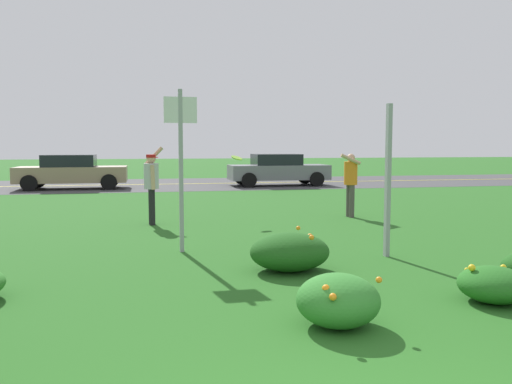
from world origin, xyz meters
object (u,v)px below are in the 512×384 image
person_catcher_orange_shirt (350,179)px  car_tan_center_left (72,172)px  car_gray_center_right (278,170)px  sign_post_near_path (181,155)px  sign_post_by_roadside (388,181)px  frisbee_lime (237,158)px  person_thrower_red_cap_gray_shirt (152,182)px

person_catcher_orange_shirt → car_tan_center_left: bearing=127.5°
car_tan_center_left → car_gray_center_right: size_ratio=1.00×
sign_post_near_path → car_gray_center_right: size_ratio=0.62×
sign_post_by_roadside → car_gray_center_right: bearing=82.4°
frisbee_lime → car_tan_center_left: frisbee_lime is taller
car_gray_center_right → car_tan_center_left: bearing=180.0°
sign_post_by_roadside → frisbee_lime: bearing=110.3°
sign_post_by_roadside → frisbee_lime: (-1.72, 4.66, 0.28)m
sign_post_near_path → frisbee_lime: size_ratio=9.59×
person_thrower_red_cap_gray_shirt → sign_post_by_roadside: bearing=-49.4°
sign_post_near_path → person_catcher_orange_shirt: 5.86m
car_tan_center_left → car_gray_center_right: bearing=0.0°
frisbee_lime → car_gray_center_right: (3.78, 10.72, -0.80)m
sign_post_by_roadside → car_tan_center_left: (-6.96, 15.38, -0.52)m
sign_post_near_path → sign_post_by_roadside: bearing=-18.2°
frisbee_lime → sign_post_near_path: bearing=-114.1°
sign_post_near_path → person_thrower_red_cap_gray_shirt: size_ratio=1.53×
sign_post_by_roadside → person_catcher_orange_shirt: 4.86m
sign_post_by_roadside → person_thrower_red_cap_gray_shirt: bearing=130.6°
sign_post_near_path → car_gray_center_right: sign_post_near_path is taller
sign_post_near_path → person_thrower_red_cap_gray_shirt: (-0.46, 3.32, -0.68)m
person_catcher_orange_shirt → frisbee_lime: bearing=-179.4°
sign_post_by_roadside → person_thrower_red_cap_gray_shirt: 5.81m
sign_post_near_path → car_tan_center_left: (-3.65, 14.29, -0.95)m
frisbee_lime → car_gray_center_right: size_ratio=0.06×
sign_post_near_path → car_tan_center_left: bearing=104.3°
person_catcher_orange_shirt → sign_post_near_path: bearing=-141.8°
car_tan_center_left → person_thrower_red_cap_gray_shirt: bearing=-73.8°
sign_post_by_roadside → car_gray_center_right: sign_post_by_roadside is taller
car_gray_center_right → frisbee_lime: bearing=-109.4°
person_catcher_orange_shirt → car_tan_center_left: (-8.22, 10.69, -0.24)m
person_catcher_orange_shirt → frisbee_lime: size_ratio=5.64×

